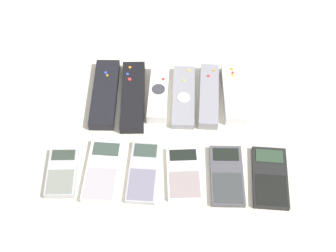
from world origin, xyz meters
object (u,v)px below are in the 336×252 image
Objects in this scene: remote_4 at (209,96)px; remote_2 at (159,93)px; remote_3 at (184,97)px; remote_0 at (105,94)px; calculator_1 at (103,171)px; calculator_5 at (270,177)px; remote_5 at (234,94)px; calculator_0 at (62,173)px; calculator_4 at (227,175)px; calculator_3 at (184,173)px; calculator_2 at (143,172)px; remote_1 at (133,96)px.

remote_2 is at bearing -178.90° from remote_4.
remote_0 is at bearing -179.73° from remote_3.
calculator_1 is 0.36m from calculator_5.
remote_5 is at bearing 4.47° from remote_3.
calculator_0 is 0.82× the size of calculator_4.
remote_2 is at bearing 179.66° from remote_5.
calculator_0 is at bearing 177.77° from calculator_3.
calculator_0 is at bearing -151.14° from remote_5.
remote_4 is 1.20× the size of calculator_1.
remote_3 is 1.19× the size of calculator_1.
calculator_0 is 0.18m from calculator_2.
remote_1 reaches higher than calculator_0.
remote_4 is 0.22m from calculator_3.
calculator_3 is 0.91× the size of calculator_4.
calculator_2 and calculator_5 have the same top height.
calculator_5 is (0.19, -0.01, 0.00)m from calculator_3.
calculator_4 is at bearing -5.50° from calculator_3.
remote_4 is 1.09× the size of remote_5.
remote_5 is 1.10× the size of calculator_1.
remote_5 is at bearing 0.47° from remote_1.
remote_5 is at bearing 57.97° from calculator_3.
calculator_5 is (0.31, -0.22, -0.00)m from remote_1.
calculator_0 is at bearing -108.65° from remote_0.
remote_0 is 0.36m from calculator_4.
remote_3 reaches higher than calculator_0.
remote_4 is at bearing 1.82° from remote_3.
calculator_2 is at bearing 3.33° from calculator_1.
remote_4 reaches higher than calculator_3.
calculator_4 is at bearing -178.33° from calculator_5.
calculator_0 is 0.36m from calculator_4.
calculator_3 is at bearing -88.66° from remote_3.
remote_1 reaches higher than calculator_2.
remote_4 is 0.22m from calculator_4.
calculator_1 is at bearing -86.05° from remote_0.
remote_1 is 0.18m from remote_4.
remote_2 reaches higher than calculator_1.
remote_1 is at bearing -5.19° from remote_0.
remote_4 is at bearing -175.09° from remote_5.
remote_0 is at bearing 97.43° from calculator_1.
remote_1 is 0.21m from calculator_1.
remote_2 is 0.24m from calculator_1.
calculator_3 is at bearing -48.35° from remote_0.
calculator_5 reaches higher than calculator_3.
remote_4 is 0.39m from calculator_0.
calculator_3 is (0.06, -0.22, -0.01)m from remote_2.
remote_5 is 1.30× the size of calculator_3.
remote_0 is 1.22× the size of remote_2.
calculator_2 is at bearing -64.20° from remote_0.
remote_4 reaches higher than calculator_5.
remote_5 is (0.31, 0.00, 0.00)m from remote_0.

